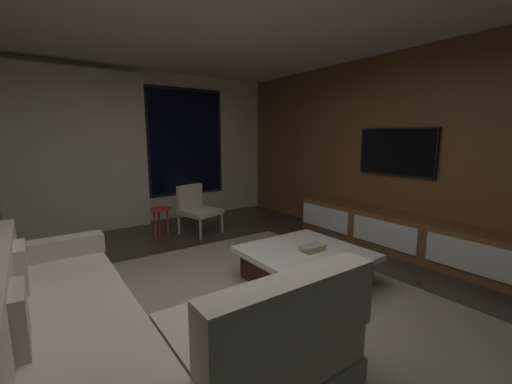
% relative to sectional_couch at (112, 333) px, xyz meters
% --- Properties ---
extents(floor, '(9.20, 9.20, 0.00)m').
position_rel_sectional_couch_xyz_m(floor, '(0.87, 0.20, -0.29)').
color(floor, '#332B26').
extents(back_wall_with_window, '(6.60, 0.30, 2.70)m').
position_rel_sectional_couch_xyz_m(back_wall_with_window, '(0.81, 3.81, 1.05)').
color(back_wall_with_window, beige).
rests_on(back_wall_with_window, floor).
extents(media_wall, '(0.12, 7.80, 2.70)m').
position_rel_sectional_couch_xyz_m(media_wall, '(3.93, 0.20, 1.06)').
color(media_wall, brown).
rests_on(media_wall, floor).
extents(area_rug, '(3.20, 3.80, 0.01)m').
position_rel_sectional_couch_xyz_m(area_rug, '(1.22, 0.10, -0.28)').
color(area_rug, gray).
rests_on(area_rug, floor).
extents(sectional_couch, '(1.98, 2.50, 0.82)m').
position_rel_sectional_couch_xyz_m(sectional_couch, '(0.00, 0.00, 0.00)').
color(sectional_couch, '#A49C8C').
rests_on(sectional_couch, floor).
extents(coffee_table, '(1.16, 1.16, 0.36)m').
position_rel_sectional_couch_xyz_m(coffee_table, '(1.97, 0.27, -0.10)').
color(coffee_table, '#3B1B12').
rests_on(coffee_table, floor).
extents(book_stack_on_coffee_table, '(0.27, 0.15, 0.06)m').
position_rel_sectional_couch_xyz_m(book_stack_on_coffee_table, '(2.03, 0.22, 0.10)').
color(book_stack_on_coffee_table, '#B4C04E').
rests_on(book_stack_on_coffee_table, coffee_table).
extents(accent_chair_near_window, '(0.68, 0.70, 0.78)m').
position_rel_sectional_couch_xyz_m(accent_chair_near_window, '(1.83, 2.65, 0.14)').
color(accent_chair_near_window, '#B2ADA0').
rests_on(accent_chair_near_window, floor).
extents(side_stool, '(0.32, 0.32, 0.46)m').
position_rel_sectional_couch_xyz_m(side_stool, '(1.27, 2.76, 0.08)').
color(side_stool, red).
rests_on(side_stool, floor).
extents(media_console, '(0.46, 3.10, 0.52)m').
position_rel_sectional_couch_xyz_m(media_console, '(3.64, 0.25, -0.04)').
color(media_console, brown).
rests_on(media_console, floor).
extents(mounted_tv, '(0.05, 1.12, 0.65)m').
position_rel_sectional_couch_xyz_m(mounted_tv, '(3.83, 0.45, 1.06)').
color(mounted_tv, black).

